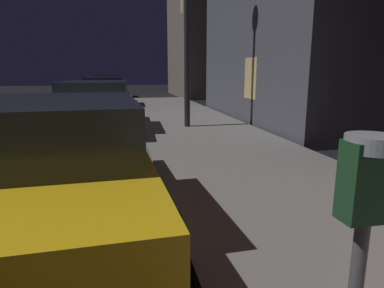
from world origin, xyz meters
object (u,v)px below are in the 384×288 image
object	(u,v)px
car_white	(96,108)
car_blue	(105,93)
car_green	(109,86)
car_yellow_cab	(62,168)
parking_meter	(363,220)

from	to	relation	value
car_white	car_blue	xyz separation A→B (m)	(-0.00, 6.62, 0.00)
car_green	car_yellow_cab	bearing A→B (deg)	-90.00
parking_meter	car_yellow_cab	distance (m)	3.03
parking_meter	car_blue	size ratio (longest dim) A/B	0.30
car_blue	car_green	size ratio (longest dim) A/B	1.03
car_blue	car_green	bearing A→B (deg)	89.99
parking_meter	car_yellow_cab	size ratio (longest dim) A/B	0.31
car_yellow_cab	car_white	xyz separation A→B (m)	(-0.00, 5.88, 0.01)
car_yellow_cab	car_green	xyz separation A→B (m)	(-0.00, 19.23, 0.01)
car_yellow_cab	car_green	world-z (taller)	same
car_white	parking_meter	bearing A→B (deg)	-80.03
parking_meter	car_yellow_cab	world-z (taller)	parking_meter
car_blue	car_yellow_cab	bearing A→B (deg)	-89.99
car_yellow_cab	car_blue	distance (m)	12.50
parking_meter	car_green	bearing A→B (deg)	93.90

